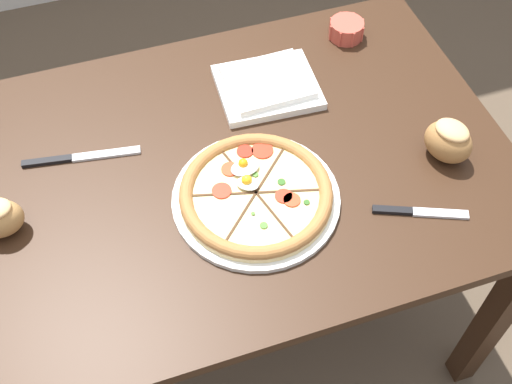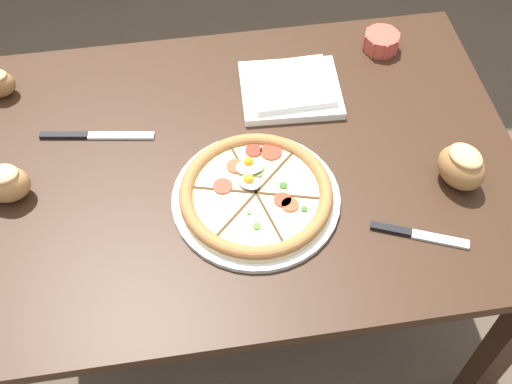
% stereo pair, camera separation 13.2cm
% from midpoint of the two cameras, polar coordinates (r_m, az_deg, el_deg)
% --- Properties ---
extents(ground_plane, '(12.00, 12.00, 0.00)m').
position_cam_midpoint_polar(ground_plane, '(2.05, -3.20, -10.89)').
color(ground_plane, brown).
extents(dining_table, '(1.22, 0.86, 0.75)m').
position_cam_midpoint_polar(dining_table, '(1.50, -4.30, -0.15)').
color(dining_table, '#331E11').
rests_on(dining_table, ground_plane).
extents(pizza, '(0.35, 0.35, 0.05)m').
position_cam_midpoint_polar(pizza, '(1.33, -2.85, -0.42)').
color(pizza, white).
rests_on(pizza, dining_table).
extents(ramekin_bowl, '(0.09, 0.09, 0.05)m').
position_cam_midpoint_polar(ramekin_bowl, '(1.70, 5.78, 14.09)').
color(ramekin_bowl, '#C64C3D').
rests_on(ramekin_bowl, dining_table).
extents(napkin_folded, '(0.24, 0.21, 0.04)m').
position_cam_midpoint_polar(napkin_folded, '(1.55, -1.44, 9.32)').
color(napkin_folded, white).
rests_on(napkin_folded, dining_table).
extents(bread_piece_far, '(0.12, 0.13, 0.10)m').
position_cam_midpoint_polar(bread_piece_far, '(1.43, 14.24, 4.28)').
color(bread_piece_far, '#A3703D').
rests_on(bread_piece_far, dining_table).
extents(knife_main, '(0.26, 0.06, 0.01)m').
position_cam_midpoint_polar(knife_main, '(1.48, -17.87, 2.80)').
color(knife_main, silver).
rests_on(knife_main, dining_table).
extents(knife_spare, '(0.19, 0.09, 0.01)m').
position_cam_midpoint_polar(knife_spare, '(1.35, 11.60, -1.95)').
color(knife_spare, silver).
rests_on(knife_spare, dining_table).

